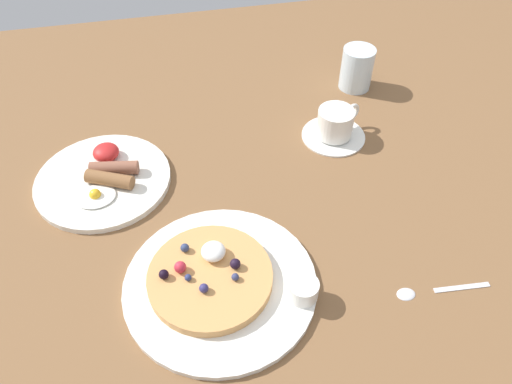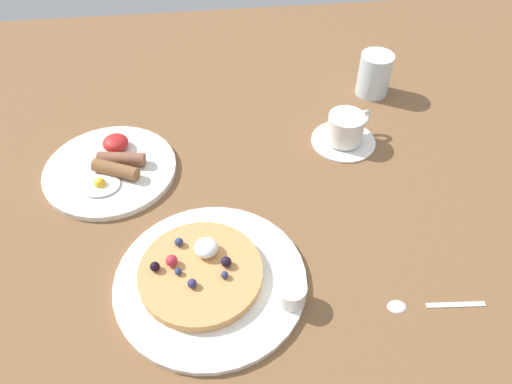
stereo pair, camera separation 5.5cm
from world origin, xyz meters
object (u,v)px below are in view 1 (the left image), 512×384
(coffee_saucer, at_px, (333,135))
(water_glass, at_px, (357,68))
(pancake_plate, at_px, (220,284))
(syrup_ramekin, at_px, (303,290))
(coffee_cup, at_px, (336,122))
(teaspoon, at_px, (426,291))
(breakfast_plate, at_px, (103,180))

(coffee_saucer, distance_m, water_glass, 0.19)
(water_glass, bearing_deg, pancake_plate, -129.74)
(syrup_ramekin, relative_size, coffee_cup, 0.47)
(teaspoon, bearing_deg, breakfast_plate, 144.36)
(syrup_ramekin, relative_size, breakfast_plate, 0.18)
(coffee_saucer, distance_m, teaspoon, 0.37)
(pancake_plate, relative_size, coffee_cup, 3.05)
(teaspoon, bearing_deg, syrup_ramekin, 171.60)
(coffee_saucer, height_order, coffee_cup, coffee_cup)
(pancake_plate, xyz_separation_m, coffee_saucer, (0.28, 0.30, -0.00))
(water_glass, bearing_deg, syrup_ramekin, -117.67)
(syrup_ramekin, relative_size, teaspoon, 0.31)
(syrup_ramekin, height_order, teaspoon, syrup_ramekin)
(teaspoon, relative_size, water_glass, 1.57)
(pancake_plate, distance_m, coffee_saucer, 0.41)
(breakfast_plate, bearing_deg, water_glass, 19.26)
(coffee_saucer, relative_size, coffee_cup, 1.32)
(breakfast_plate, height_order, coffee_saucer, breakfast_plate)
(breakfast_plate, distance_m, coffee_cup, 0.45)
(syrup_ramekin, relative_size, coffee_saucer, 0.35)
(breakfast_plate, xyz_separation_m, coffee_saucer, (0.45, 0.04, -0.00))
(pancake_plate, distance_m, water_glass, 0.59)
(pancake_plate, bearing_deg, syrup_ramekin, -22.72)
(coffee_saucer, xyz_separation_m, water_glass, (0.10, 0.16, 0.04))
(coffee_cup, relative_size, water_glass, 1.03)
(syrup_ramekin, xyz_separation_m, teaspoon, (0.18, -0.03, -0.02))
(teaspoon, bearing_deg, pancake_plate, 165.89)
(pancake_plate, height_order, teaspoon, pancake_plate)
(pancake_plate, bearing_deg, coffee_saucer, 47.03)
(syrup_ramekin, bearing_deg, breakfast_plate, 132.68)
(water_glass, bearing_deg, breakfast_plate, -160.74)
(coffee_cup, bearing_deg, syrup_ramekin, -115.40)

